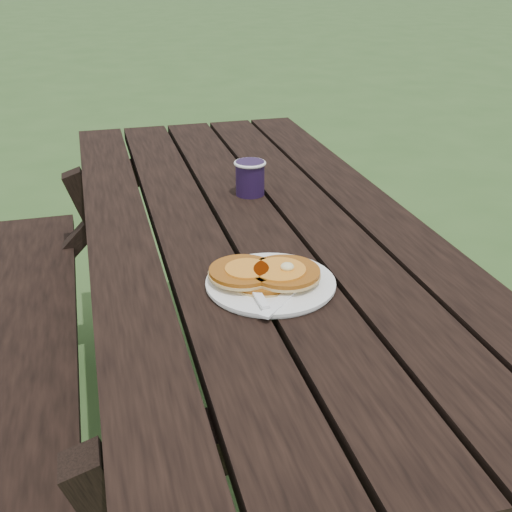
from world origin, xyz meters
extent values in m
plane|color=#2F4E21|center=(0.00, 0.00, 0.00)|extent=(60.00, 60.00, 0.00)
cube|color=black|center=(0.00, 0.00, 0.73)|extent=(0.75, 1.80, 0.04)
cube|color=black|center=(-0.55, 0.00, 0.43)|extent=(0.25, 1.80, 0.04)
cube|color=black|center=(0.55, 0.00, 0.43)|extent=(0.25, 1.80, 0.04)
cylinder|color=white|center=(-0.05, -0.33, 0.76)|extent=(0.27, 0.27, 0.01)
cylinder|color=#9F5411|center=(-0.06, -0.32, 0.77)|extent=(0.13, 0.13, 0.01)
cylinder|color=#9F5411|center=(-0.10, -0.31, 0.78)|extent=(0.12, 0.12, 0.01)
cylinder|color=#9F5411|center=(-0.02, -0.33, 0.78)|extent=(0.13, 0.13, 0.01)
cylinder|color=orange|center=(-0.03, -0.33, 0.79)|extent=(0.10, 0.10, 0.00)
ellipsoid|color=#F4E59E|center=(-0.02, -0.33, 0.79)|extent=(0.03, 0.03, 0.02)
cube|color=white|center=(-0.03, -0.39, 0.76)|extent=(0.14, 0.14, 0.00)
cylinder|color=#1E1030|center=(0.04, 0.15, 0.79)|extent=(0.07, 0.07, 0.09)
torus|color=white|center=(0.04, 0.15, 0.83)|extent=(0.08, 0.08, 0.01)
cylinder|color=black|center=(0.04, 0.15, 0.83)|extent=(0.06, 0.06, 0.01)
camera|label=1|loc=(-0.35, -1.33, 1.32)|focal=45.00mm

